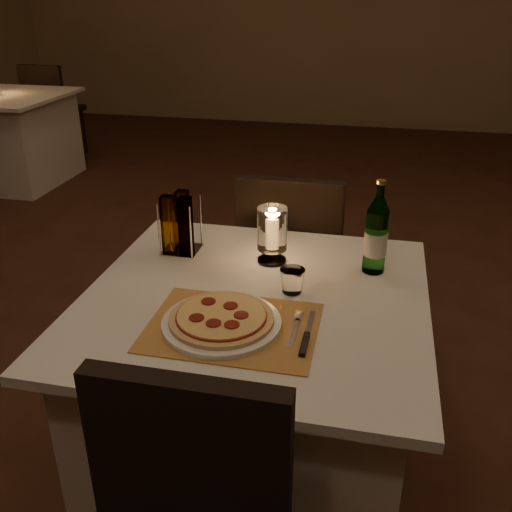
% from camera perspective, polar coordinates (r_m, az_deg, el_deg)
% --- Properties ---
extents(floor, '(8.00, 10.00, 0.02)m').
position_cam_1_polar(floor, '(2.61, -0.26, -11.59)').
color(floor, '#402114').
rests_on(floor, ground).
extents(main_table, '(1.00, 1.00, 0.74)m').
position_cam_1_polar(main_table, '(1.88, -0.13, -13.71)').
color(main_table, silver).
rests_on(main_table, ground).
extents(chair_far, '(0.42, 0.42, 0.90)m').
position_cam_1_polar(chair_far, '(2.39, 3.59, 0.31)').
color(chair_far, black).
rests_on(chair_far, ground).
extents(placemat, '(0.45, 0.34, 0.00)m').
position_cam_1_polar(placemat, '(1.53, -2.36, -7.10)').
color(placemat, '#B57F3F').
rests_on(placemat, main_table).
extents(plate, '(0.32, 0.32, 0.01)m').
position_cam_1_polar(plate, '(1.53, -3.46, -6.68)').
color(plate, white).
rests_on(plate, placemat).
extents(pizza, '(0.28, 0.28, 0.02)m').
position_cam_1_polar(pizza, '(1.52, -3.48, -6.17)').
color(pizza, '#D8B77F').
rests_on(pizza, plate).
extents(fork, '(0.02, 0.18, 0.00)m').
position_cam_1_polar(fork, '(1.53, 4.00, -7.02)').
color(fork, silver).
rests_on(fork, placemat).
extents(knife, '(0.02, 0.22, 0.01)m').
position_cam_1_polar(knife, '(1.47, 5.00, -8.31)').
color(knife, black).
rests_on(knife, placemat).
extents(tumbler, '(0.07, 0.07, 0.07)m').
position_cam_1_polar(tumbler, '(1.68, 3.64, -2.49)').
color(tumbler, white).
rests_on(tumbler, main_table).
extents(water_bottle, '(0.07, 0.07, 0.30)m').
position_cam_1_polar(water_bottle, '(1.80, 11.92, 1.99)').
color(water_bottle, '#63AE5D').
rests_on(water_bottle, main_table).
extents(hurricane_candle, '(0.10, 0.10, 0.19)m').
position_cam_1_polar(hurricane_candle, '(1.83, 1.63, 2.54)').
color(hurricane_candle, white).
rests_on(hurricane_candle, main_table).
extents(cruet_caddy, '(0.12, 0.12, 0.21)m').
position_cam_1_polar(cruet_caddy, '(1.92, -7.68, 3.05)').
color(cruet_caddy, white).
rests_on(cruet_caddy, main_table).
extents(neighbor_table_left, '(1.00, 1.00, 0.74)m').
position_cam_1_polar(neighbor_table_left, '(5.38, -23.51, 10.72)').
color(neighbor_table_left, silver).
rests_on(neighbor_table_left, ground).
extents(neighbor_chair_lb, '(0.42, 0.42, 0.90)m').
position_cam_1_polar(neighbor_chair_lb, '(5.93, -19.90, 14.26)').
color(neighbor_chair_lb, black).
rests_on(neighbor_chair_lb, ground).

